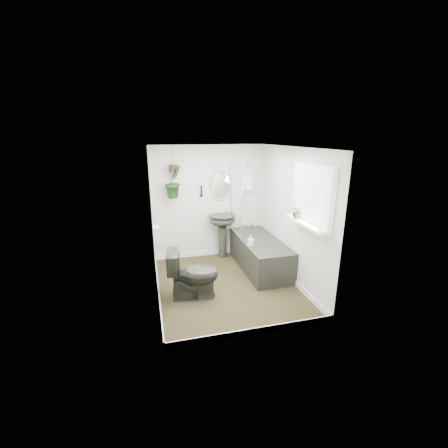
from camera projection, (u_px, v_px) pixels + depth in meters
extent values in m
cube|color=black|center=(226.00, 285.00, 5.16)|extent=(2.30, 2.80, 0.02)
cube|color=white|center=(227.00, 147.00, 4.50)|extent=(2.30, 2.80, 0.02)
cube|color=white|center=(209.00, 202.00, 6.14)|extent=(2.30, 0.02, 2.30)
cube|color=white|center=(257.00, 253.00, 3.52)|extent=(2.30, 0.02, 2.30)
cube|color=white|center=(153.00, 226.00, 4.55)|extent=(0.02, 2.80, 2.30)
cube|color=white|center=(292.00, 216.00, 5.11)|extent=(0.02, 2.80, 2.30)
cube|color=white|center=(226.00, 282.00, 5.14)|extent=(2.30, 2.80, 0.10)
cube|color=white|center=(247.00, 182.00, 6.15)|extent=(0.20, 0.10, 0.35)
ellipsoid|color=tan|center=(221.00, 185.00, 6.06)|extent=(0.46, 0.03, 0.62)
cylinder|color=black|center=(201.00, 191.00, 5.98)|extent=(0.04, 0.04, 0.22)
cylinder|color=white|center=(156.00, 228.00, 5.28)|extent=(0.11, 0.11, 0.11)
cube|color=white|center=(312.00, 195.00, 4.30)|extent=(0.08, 1.00, 0.90)
cube|color=white|center=(306.00, 223.00, 4.40)|extent=(0.18, 1.00, 0.04)
cube|color=white|center=(309.00, 195.00, 4.29)|extent=(0.01, 0.86, 0.76)
imported|color=#272A23|center=(193.00, 273.00, 4.67)|extent=(0.85, 0.56, 0.81)
imported|color=black|center=(297.00, 211.00, 4.58)|extent=(0.20, 0.18, 0.21)
imported|color=black|center=(174.00, 182.00, 5.68)|extent=(0.44, 0.43, 0.63)
imported|color=black|center=(250.00, 241.00, 5.31)|extent=(0.12, 0.12, 0.19)
cylinder|color=black|center=(173.00, 168.00, 5.61)|extent=(0.16, 0.16, 0.12)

